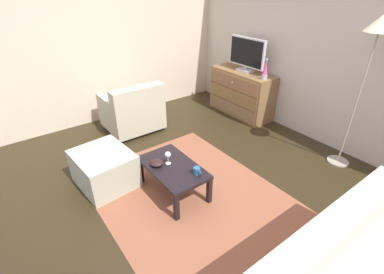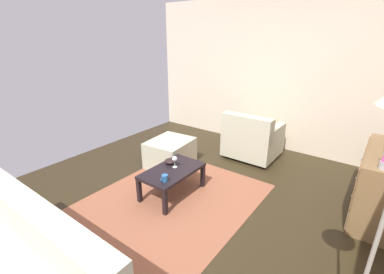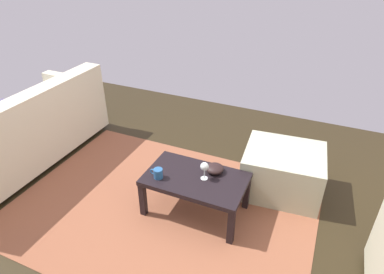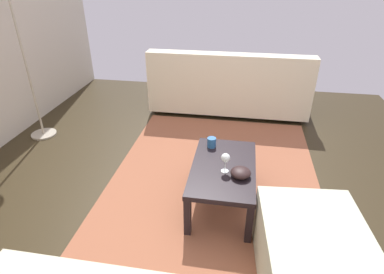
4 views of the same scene
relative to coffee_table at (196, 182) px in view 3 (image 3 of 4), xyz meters
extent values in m
cube|color=#2E2514|center=(0.08, 0.29, -0.34)|extent=(5.58, 4.93, 0.05)
cube|color=brown|center=(0.28, 0.09, -0.31)|extent=(2.60, 1.90, 0.01)
cube|color=black|center=(-0.39, 0.22, -0.15)|extent=(0.05, 0.05, 0.33)
cube|color=black|center=(0.39, 0.22, -0.15)|extent=(0.05, 0.05, 0.33)
cube|color=black|center=(-0.39, -0.22, -0.15)|extent=(0.05, 0.05, 0.33)
cube|color=black|center=(0.39, -0.22, -0.15)|extent=(0.05, 0.05, 0.33)
cube|color=black|center=(0.00, 0.00, 0.03)|extent=(0.84, 0.50, 0.04)
cylinder|color=silver|center=(-0.07, -0.01, 0.05)|extent=(0.06, 0.06, 0.00)
cylinder|color=silver|center=(-0.07, -0.01, 0.10)|extent=(0.01, 0.01, 0.09)
sphere|color=silver|center=(-0.07, -0.01, 0.17)|extent=(0.07, 0.07, 0.07)
cylinder|color=#295E99|center=(0.28, 0.13, 0.09)|extent=(0.08, 0.08, 0.08)
torus|color=#295E99|center=(0.33, 0.13, 0.10)|extent=(0.05, 0.01, 0.05)
ellipsoid|color=black|center=(-0.12, -0.13, 0.08)|extent=(0.15, 0.15, 0.07)
cylinder|color=#332319|center=(2.37, -0.86, -0.29)|extent=(0.05, 0.05, 0.05)
cylinder|color=#332319|center=(1.68, -0.86, -0.29)|extent=(0.05, 0.05, 0.05)
cube|color=beige|center=(2.02, 0.08, -0.07)|extent=(0.85, 2.03, 0.39)
cube|color=beige|center=(1.70, 0.08, 0.32)|extent=(0.20, 2.03, 0.39)
cube|color=beige|center=(2.02, -0.88, 0.22)|extent=(0.81, 0.12, 0.20)
cylinder|color=#332319|center=(-1.44, 0.00, -0.29)|extent=(0.05, 0.05, 0.05)
cube|color=#B3B99F|center=(-0.63, -0.58, -0.10)|extent=(0.75, 0.66, 0.43)
camera|label=1|loc=(2.18, -1.35, 1.89)|focal=25.93mm
camera|label=2|loc=(2.31, 2.04, 1.68)|focal=24.76mm
camera|label=3|loc=(-0.85, 2.01, 1.76)|focal=31.09mm
camera|label=4|loc=(-2.07, -0.09, 1.45)|focal=29.47mm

